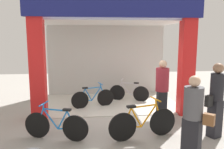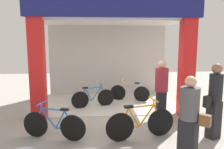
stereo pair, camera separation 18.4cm
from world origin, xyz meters
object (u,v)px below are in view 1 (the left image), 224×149
(pedestrian_0, at_px, (162,89))
(pedestrian_1, at_px, (216,100))
(bicycle_inside_1, at_px, (93,98))
(bicycle_parked_1, at_px, (56,125))
(pedestrian_2, at_px, (193,118))
(bicycle_parked_0, at_px, (143,123))
(bicycle_inside_0, at_px, (129,92))

(pedestrian_0, bearing_deg, pedestrian_1, -54.26)
(bicycle_inside_1, relative_size, pedestrian_0, 0.83)
(bicycle_parked_1, height_order, pedestrian_0, pedestrian_0)
(bicycle_inside_1, distance_m, pedestrian_2, 4.06)
(pedestrian_0, xyz_separation_m, pedestrian_2, (-0.12, -2.20, -0.04))
(pedestrian_0, height_order, pedestrian_2, pedestrian_0)
(bicycle_parked_0, xyz_separation_m, pedestrian_2, (0.67, -1.08, 0.48))
(bicycle_parked_0, bearing_deg, pedestrian_2, -58.00)
(bicycle_parked_0, xyz_separation_m, pedestrian_0, (0.80, 1.12, 0.52))
(bicycle_inside_1, bearing_deg, bicycle_parked_0, -66.62)
(bicycle_parked_1, bearing_deg, bicycle_inside_1, 69.62)
(bicycle_inside_0, distance_m, pedestrian_0, 2.22)
(bicycle_inside_0, bearing_deg, pedestrian_0, -75.33)
(bicycle_parked_1, relative_size, pedestrian_0, 0.87)
(bicycle_inside_0, bearing_deg, bicycle_inside_1, -153.75)
(pedestrian_0, distance_m, pedestrian_1, 1.51)
(bicycle_inside_0, xyz_separation_m, pedestrian_0, (0.54, -2.08, 0.56))
(bicycle_inside_1, height_order, pedestrian_2, pedestrian_2)
(bicycle_parked_1, bearing_deg, pedestrian_1, -3.77)
(pedestrian_0, bearing_deg, bicycle_parked_1, -160.55)
(pedestrian_1, height_order, pedestrian_2, pedestrian_1)
(pedestrian_0, relative_size, pedestrian_2, 1.04)
(bicycle_inside_0, distance_m, bicycle_parked_0, 3.21)
(bicycle_parked_0, xyz_separation_m, pedestrian_1, (1.68, -0.10, 0.53))
(bicycle_parked_0, relative_size, pedestrian_1, 0.94)
(bicycle_inside_1, bearing_deg, bicycle_inside_0, 26.25)
(bicycle_inside_0, bearing_deg, pedestrian_1, -66.66)
(bicycle_parked_0, height_order, pedestrian_1, pedestrian_1)
(bicycle_parked_1, height_order, pedestrian_2, pedestrian_2)
(bicycle_inside_1, height_order, pedestrian_1, pedestrian_1)
(pedestrian_1, distance_m, pedestrian_2, 1.40)
(pedestrian_2, bearing_deg, bicycle_parked_1, 155.42)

